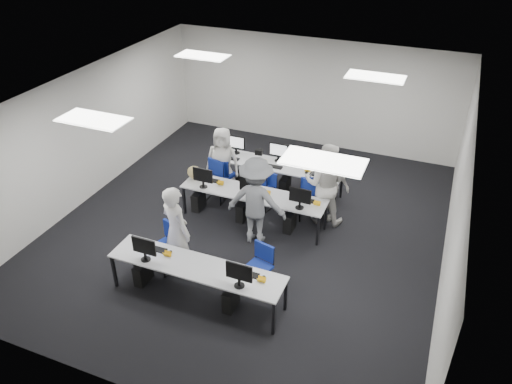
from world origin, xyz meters
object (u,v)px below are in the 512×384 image
at_px(chair_3, 265,197).
at_px(chair_4, 309,206).
at_px(student_3, 328,184).
at_px(chair_1, 258,275).
at_px(student_1, 325,184).
at_px(chair_0, 166,255).
at_px(photographer, 256,201).
at_px(desk_mid, 253,195).
at_px(chair_5, 223,182).
at_px(chair_6, 264,190).
at_px(student_0, 176,231).
at_px(chair_7, 314,201).
at_px(chair_2, 217,188).
at_px(desk_front, 196,268).
at_px(student_2, 223,161).

bearing_deg(chair_3, chair_4, 15.55).
bearing_deg(student_3, chair_1, -90.45).
height_order(chair_3, student_1, student_1).
distance_m(chair_0, student_3, 3.77).
xyz_separation_m(student_3, photographer, (-1.11, -1.41, 0.13)).
height_order(desk_mid, chair_0, chair_0).
relative_size(desk_mid, photographer, 1.68).
height_order(chair_3, photographer, photographer).
distance_m(student_1, photographer, 1.64).
relative_size(chair_5, photographer, 0.52).
height_order(student_1, student_3, student_1).
xyz_separation_m(chair_4, chair_6, (-1.19, 0.27, -0.03)).
bearing_deg(student_3, photographer, -117.75).
distance_m(student_0, photographer, 1.76).
distance_m(chair_4, chair_7, 0.23).
relative_size(desk_mid, student_1, 1.72).
height_order(chair_1, photographer, photographer).
distance_m(desk_mid, chair_3, 0.78).
xyz_separation_m(chair_4, student_3, (0.34, 0.17, 0.54)).
xyz_separation_m(chair_7, student_0, (-1.81, -2.92, 0.63)).
bearing_deg(photographer, chair_4, -125.95).
bearing_deg(chair_2, chair_4, 3.30).
distance_m(chair_6, student_1, 1.68).
bearing_deg(desk_front, chair_6, 91.80).
bearing_deg(chair_2, student_1, 2.68).
relative_size(chair_4, student_2, 0.54).
bearing_deg(student_0, chair_6, -77.28).
height_order(desk_mid, chair_7, chair_7).
bearing_deg(chair_1, chair_0, -160.76).
xyz_separation_m(desk_mid, chair_1, (0.89, -1.93, -0.40)).
bearing_deg(chair_3, photographer, -60.51).
xyz_separation_m(chair_0, chair_2, (-0.19, 2.62, -0.00)).
xyz_separation_m(chair_4, student_0, (-1.76, -2.70, 0.65)).
height_order(desk_front, chair_4, chair_4).
distance_m(chair_2, chair_4, 2.23).
relative_size(desk_front, student_0, 1.72).
bearing_deg(chair_6, chair_2, -152.25).
xyz_separation_m(chair_0, photographer, (1.27, 1.47, 0.65)).
relative_size(desk_front, chair_5, 3.27).
height_order(student_0, student_1, student_1).
bearing_deg(chair_4, student_2, 156.20).
xyz_separation_m(chair_1, chair_7, (0.23, 2.79, 0.02)).
bearing_deg(chair_3, chair_1, -54.78).
xyz_separation_m(chair_2, student_1, (2.54, 0.08, 0.64)).
distance_m(desk_front, chair_3, 3.29).
height_order(chair_1, chair_7, chair_7).
bearing_deg(student_0, chair_4, -99.58).
bearing_deg(chair_1, chair_7, 100.08).
xyz_separation_m(chair_0, chair_4, (2.04, 2.71, -0.01)).
bearing_deg(chair_3, desk_front, -73.80).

